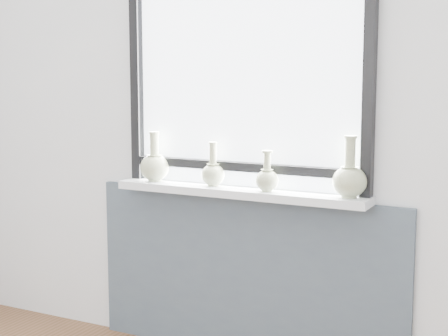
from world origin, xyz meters
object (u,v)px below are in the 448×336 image
at_px(vase_a, 155,165).
at_px(vase_c, 267,178).
at_px(vase_b, 213,172).
at_px(windowsill, 239,192).
at_px(vase_d, 350,178).

height_order(vase_a, vase_c, vase_a).
bearing_deg(vase_a, vase_b, 0.20).
relative_size(vase_b, vase_c, 1.13).
distance_m(windowsill, vase_d, 0.57).
relative_size(windowsill, vase_d, 4.66).
xyz_separation_m(vase_a, vase_d, (1.05, -0.00, 0.01)).
xyz_separation_m(vase_c, vase_d, (0.40, 0.02, 0.02)).
bearing_deg(vase_d, vase_c, -177.26).
relative_size(windowsill, vase_b, 5.95).
relative_size(vase_a, vase_d, 0.92).
distance_m(windowsill, vase_b, 0.17).
distance_m(vase_a, vase_c, 0.65).
xyz_separation_m(vase_a, vase_c, (0.65, -0.02, -0.02)).
xyz_separation_m(windowsill, vase_c, (0.16, -0.02, 0.08)).
relative_size(vase_c, vase_d, 0.70).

